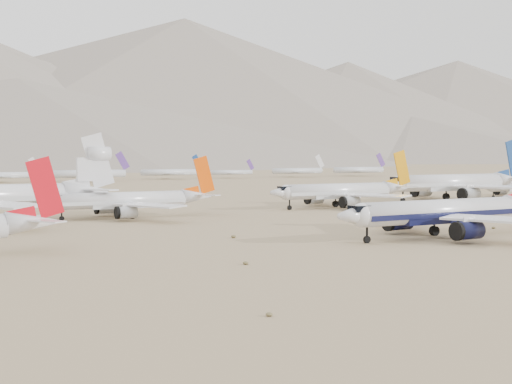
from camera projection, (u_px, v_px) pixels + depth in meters
ground at (410, 236)px, 135.31m from camera, size 7000.00×7000.00×0.00m
main_airliner at (449, 212)px, 134.16m from camera, size 49.31×48.17×17.40m
row2_navy_widebody at (456, 183)px, 241.54m from camera, size 59.99×58.66×21.34m
row2_gold_tail at (343, 191)px, 209.27m from camera, size 47.82×46.77×17.03m
row2_orange_tail at (130, 200)px, 174.80m from camera, size 42.90×41.97×15.30m
distant_storage_row at (41, 174)px, 404.74m from camera, size 536.60×57.86×15.85m
foothills at (223, 127)px, 1346.28m from camera, size 4637.50×1395.00×155.00m
desert_scrub at (511, 260)px, 103.24m from camera, size 261.14×121.67×0.63m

